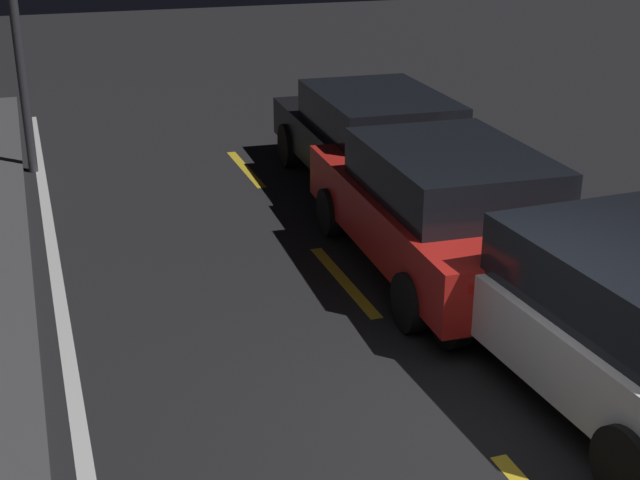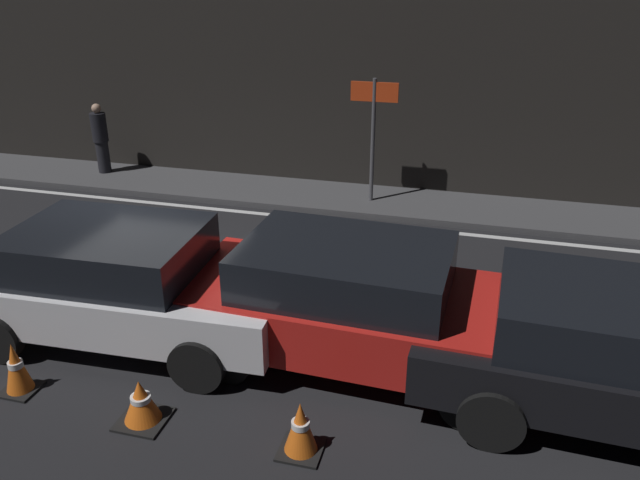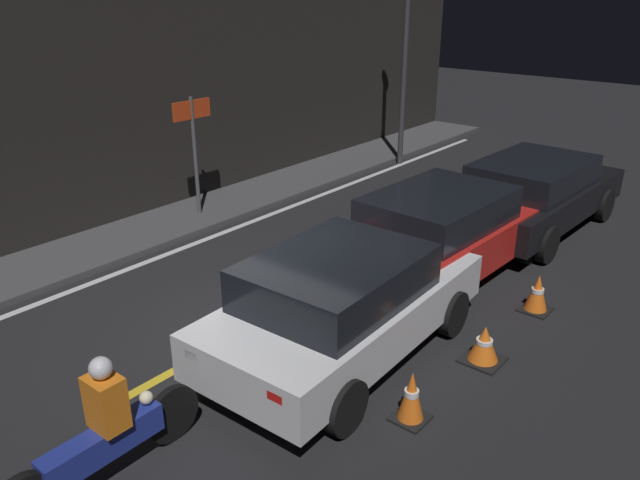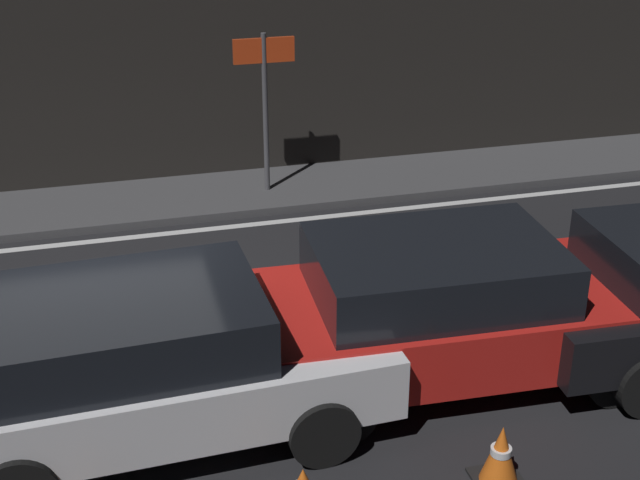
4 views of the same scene
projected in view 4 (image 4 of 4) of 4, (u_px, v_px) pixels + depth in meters
The scene contains 9 objects.
ground_plane at pixel (105, 358), 9.61m from camera, with size 56.00×56.00×0.00m, color black.
raised_curb at pixel (93, 208), 13.21m from camera, with size 28.00×1.67×0.12m.
lane_dash_c at pixel (8, 371), 9.38m from camera, with size 2.00×0.14×0.01m.
lane_dash_d at pixel (411, 316), 10.42m from camera, with size 2.00×0.14×0.01m.
lane_solid_kerb at pixel (95, 241), 12.29m from camera, with size 25.20×0.14×0.01m.
sedan_white at pixel (152, 360), 8.14m from camera, with size 4.25×2.15×1.47m.
taxi_red at pixel (448, 306), 9.05m from camera, with size 4.48×2.14×1.48m.
traffic_cone_far at pixel (501, 456), 7.68m from camera, with size 0.43×0.43×0.59m.
shop_sign at pixel (265, 82), 13.00m from camera, with size 0.90×0.08×2.40m.
Camera 4 is at (0.16, -8.48, 5.23)m, focal length 50.00 mm.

